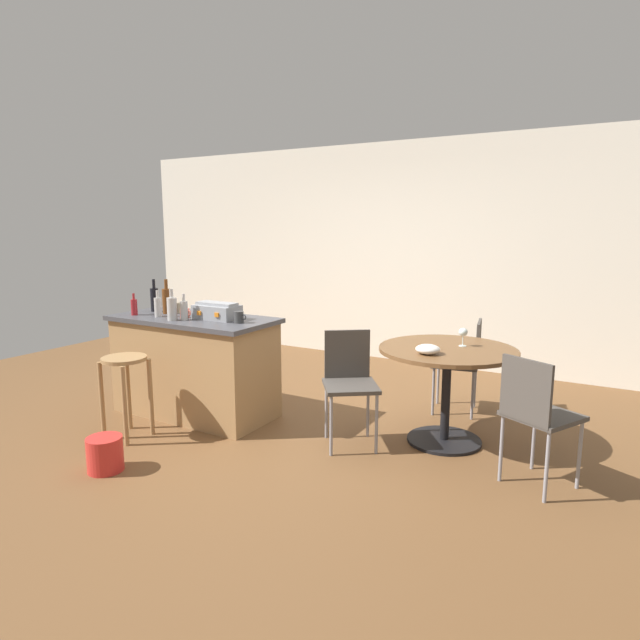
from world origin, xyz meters
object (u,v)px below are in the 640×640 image
object	(u,v)px
kitchen_island	(195,365)
cup_1	(173,306)
bottle_0	(155,299)
bottle_3	(184,310)
folding_chair_left	(464,359)
folding_chair_far	(536,411)
bottle_2	(134,307)
toolbox	(217,311)
bottle_1	(158,307)
cup_0	(185,313)
wine_glass	(463,333)
plastic_bucket	(105,454)
folding_chair_near	(349,378)
cup_3	(239,317)
wooden_stool	(125,378)
dining_table	(447,370)
bottle_5	(166,301)
bottle_4	(172,308)
serving_bowl	(428,349)
cup_2	(181,308)
bottle_6	(167,300)

from	to	relation	value
kitchen_island	cup_1	size ratio (longest dim) A/B	13.76
bottle_0	bottle_3	world-z (taller)	bottle_0
bottle_3	folding_chair_left	bearing A→B (deg)	34.37
folding_chair_far	bottle_2	bearing A→B (deg)	-176.60
toolbox	cup_1	bearing A→B (deg)	168.43
kitchen_island	bottle_1	size ratio (longest dim) A/B	6.36
bottle_1	cup_0	size ratio (longest dim) A/B	2.01
toolbox	cup_0	distance (m)	0.30
folding_chair_left	bottle_2	world-z (taller)	bottle_2
wine_glass	plastic_bucket	xyz separation A→B (m)	(-1.98, -1.80, -0.75)
cup_0	kitchen_island	bearing A→B (deg)	63.87
bottle_3	wine_glass	bearing A→B (deg)	19.05
folding_chair_near	cup_3	bearing A→B (deg)	-172.26
cup_0	bottle_2	bearing A→B (deg)	-166.43
folding_chair_far	folding_chair_left	size ratio (longest dim) A/B	1.03
plastic_bucket	wooden_stool	bearing A→B (deg)	125.04
dining_table	wine_glass	size ratio (longest dim) A/B	7.35
folding_chair_far	cup_0	world-z (taller)	cup_0
cup_0	plastic_bucket	distance (m)	1.43
cup_1	bottle_3	bearing A→B (deg)	-35.19
bottle_5	cup_1	world-z (taller)	bottle_5
bottle_4	bottle_5	world-z (taller)	bottle_4
kitchen_island	cup_0	bearing A→B (deg)	-116.13
cup_0	bottle_5	bearing A→B (deg)	150.60
dining_table	cup_0	bearing A→B (deg)	-166.13
cup_0	serving_bowl	xyz separation A→B (m)	(2.12, 0.28, -0.14)
kitchen_island	serving_bowl	size ratio (longest dim) A/B	8.28
wooden_stool	serving_bowl	xyz separation A→B (m)	(2.18, 0.91, 0.30)
folding_chair_far	cup_2	world-z (taller)	cup_2
dining_table	folding_chair_left	distance (m)	0.77
cup_0	toolbox	bearing A→B (deg)	16.48
cup_3	folding_chair_left	bearing A→B (deg)	39.45
bottle_6	folding_chair_near	bearing A→B (deg)	2.15
cup_0	bottle_1	bearing A→B (deg)	-163.07
folding_chair_near	cup_3	xyz separation A→B (m)	(-0.96, -0.13, 0.42)
cup_3	serving_bowl	world-z (taller)	cup_3
cup_1	wine_glass	world-z (taller)	cup_1
bottle_6	bottle_5	bearing A→B (deg)	137.19
folding_chair_far	cup_1	world-z (taller)	cup_1
cup_2	serving_bowl	bearing A→B (deg)	2.61
dining_table	cup_0	distance (m)	2.28
bottle_0	bottle_2	xyz separation A→B (m)	(0.01, -0.25, -0.04)
dining_table	serving_bowl	size ratio (longest dim) A/B	5.86
bottle_5	cup_0	size ratio (longest dim) A/B	1.57
wooden_stool	wine_glass	bearing A→B (deg)	28.95
cup_2	folding_chair_far	bearing A→B (deg)	-1.66
cup_2	cup_3	distance (m)	0.80
bottle_3	bottle_5	distance (m)	0.73
bottle_0	toolbox	bearing A→B (deg)	-3.43
wooden_stool	cup_1	xyz separation A→B (m)	(-0.30, 0.85, 0.44)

